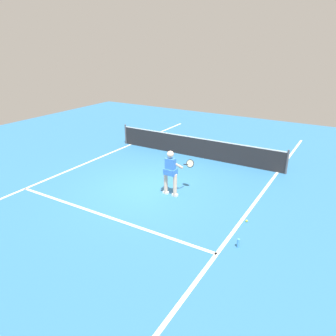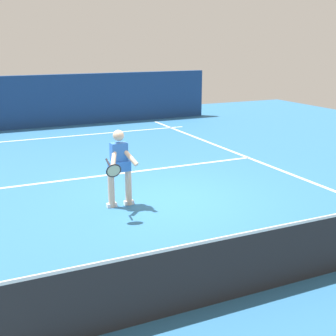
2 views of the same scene
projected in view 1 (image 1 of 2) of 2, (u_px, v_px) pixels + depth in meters
ground_plane at (147, 187)px, 11.29m from camera, size 25.94×25.94×0.00m
service_line_marking at (103, 215)px, 9.46m from camera, size 7.22×0.10×0.01m
sideline_left_marking at (74, 168)px, 13.02m from camera, size 0.10×17.95×0.01m
sideline_right_marking at (247, 214)px, 9.56m from camera, size 0.10×17.95×0.01m
court_net at (196, 147)px, 14.16m from camera, size 7.90×0.08×0.98m
tennis_player at (171, 171)px, 10.46m from camera, size 0.78×0.92×1.55m
tennis_ball_near at (247, 221)px, 9.11m from camera, size 0.07×0.07×0.07m
water_bottle at (238, 243)px, 7.95m from camera, size 0.07×0.07×0.24m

